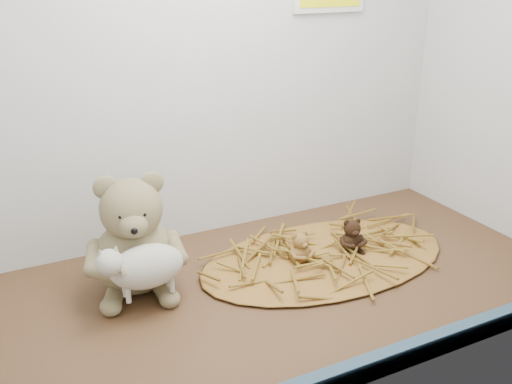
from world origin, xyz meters
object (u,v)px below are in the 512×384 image
toy_lamb (147,266)px  mini_teddy_tan (300,246)px  main_teddy (133,233)px  mini_teddy_brown (352,234)px

toy_lamb → mini_teddy_tan: (32.61, 1.90, -4.35)cm
main_teddy → mini_teddy_tan: size_ratio=3.46×
main_teddy → mini_teddy_brown: 46.18cm
mini_teddy_brown → toy_lamb: bearing=-167.3°
main_teddy → toy_lamb: main_teddy is taller
toy_lamb → mini_teddy_tan: bearing=3.3°
main_teddy → mini_teddy_brown: (45.11, -6.99, -6.95)cm
main_teddy → toy_lamb: bearing=-78.7°
mini_teddy_tan → mini_teddy_brown: (12.50, -0.52, 0.28)cm
mini_teddy_tan → mini_teddy_brown: size_ratio=0.92×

